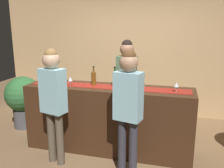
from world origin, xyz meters
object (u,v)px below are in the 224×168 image
Objects in this scene: bartender at (127,78)px; customer_browsing at (53,95)px; wine_bottle_amber at (94,78)px; potted_plant_tall at (23,98)px; wine_bottle_green at (115,79)px; wine_glass_mid_counter at (176,85)px; customer_sipping at (128,101)px; wine_glass_near_customer at (70,79)px.

bartender is 1.04× the size of customer_browsing.
customer_browsing is at bearing -121.22° from wine_bottle_amber.
customer_browsing reaches higher than potted_plant_tall.
wine_glass_mid_counter is (0.92, -0.13, -0.01)m from wine_bottle_green.
customer_browsing is (-1.63, -0.54, -0.12)m from wine_glass_mid_counter.
wine_bottle_green is at bearing -10.97° from potted_plant_tall.
bartender is (0.41, 0.54, -0.08)m from wine_bottle_amber.
customer_sipping is 1.67× the size of potted_plant_tall.
wine_bottle_green is at bearing 77.59° from bartender.
wine_bottle_green is 0.77m from customer_sipping.
customer_browsing is (-0.04, -0.49, -0.12)m from wine_glass_near_customer.
potted_plant_tall is (-1.26, 0.54, -0.56)m from wine_glass_near_customer.
potted_plant_tall is (-2.01, -0.12, -0.49)m from bartender.
wine_bottle_green reaches higher than wine_glass_near_customer.
customer_sipping reaches higher than wine_glass_mid_counter.
customer_browsing is (-0.38, -0.62, -0.13)m from wine_bottle_amber.
customer_browsing reaches higher than wine_bottle_amber.
bartender reaches higher than customer_browsing.
wine_bottle_amber reaches higher than potted_plant_tall.
customer_sipping is (1.01, -0.51, -0.11)m from wine_glass_near_customer.
customer_browsing reaches higher than wine_glass_mid_counter.
customer_sipping is 1.01× the size of customer_browsing.
wine_bottle_green is at bearing 58.16° from customer_browsing.
wine_bottle_green reaches higher than wine_glass_mid_counter.
customer_browsing is at bearing -161.78° from wine_glass_mid_counter.
customer_sipping reaches higher than wine_bottle_amber.
wine_glass_near_customer is at bearing -178.30° from wine_glass_mid_counter.
customer_sipping is at bearing 13.97° from customer_browsing.
wine_glass_mid_counter is 0.08× the size of bartender.
customer_sipping is 2.54m from potted_plant_tall.
wine_bottle_green is 1.00× the size of wine_bottle_amber.
wine_bottle_amber is at bearing -14.56° from potted_plant_tall.
bartender reaches higher than wine_bottle_green.
wine_bottle_amber reaches higher than wine_glass_mid_counter.
wine_glass_mid_counter is at bearing 57.63° from customer_sipping.
customer_browsing is at bearing -167.36° from customer_sipping.
wine_bottle_amber is 2.10× the size of wine_glass_mid_counter.
bartender is 1.40m from customer_browsing.
customer_sipping reaches higher than wine_bottle_green.
wine_glass_near_customer is 1.14m from customer_sipping.
wine_glass_near_customer and wine_glass_mid_counter have the same top height.
wine_bottle_amber reaches higher than wine_glass_near_customer.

